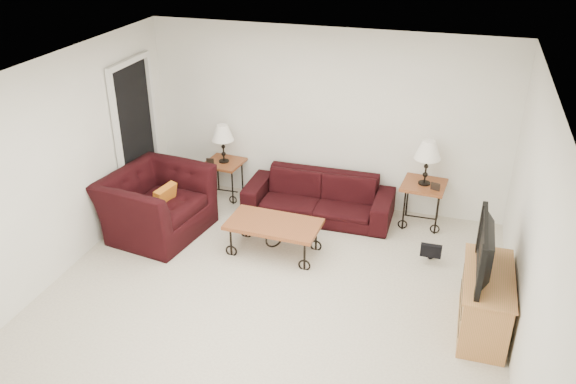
# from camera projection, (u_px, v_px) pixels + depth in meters

# --- Properties ---
(ground) EXTENTS (5.00, 5.00, 0.00)m
(ground) POSITION_uv_depth(u_px,v_px,m) (270.00, 300.00, 6.48)
(ground) COLOR beige
(ground) RESTS_ON ground
(wall_back) EXTENTS (5.00, 0.02, 2.50)m
(wall_back) POSITION_uv_depth(u_px,v_px,m) (326.00, 119.00, 8.05)
(wall_back) COLOR white
(wall_back) RESTS_ON ground
(wall_front) EXTENTS (5.00, 0.02, 2.50)m
(wall_front) POSITION_uv_depth(u_px,v_px,m) (144.00, 371.00, 3.78)
(wall_front) COLOR white
(wall_front) RESTS_ON ground
(wall_left) EXTENTS (0.02, 5.00, 2.50)m
(wall_left) POSITION_uv_depth(u_px,v_px,m) (56.00, 170.00, 6.56)
(wall_left) COLOR white
(wall_left) RESTS_ON ground
(wall_right) EXTENTS (0.02, 5.00, 2.50)m
(wall_right) POSITION_uv_depth(u_px,v_px,m) (532.00, 237.00, 5.27)
(wall_right) COLOR white
(wall_right) RESTS_ON ground
(ceiling) EXTENTS (5.00, 5.00, 0.00)m
(ceiling) POSITION_uv_depth(u_px,v_px,m) (266.00, 78.00, 5.35)
(ceiling) COLOR white
(ceiling) RESTS_ON wall_back
(doorway) EXTENTS (0.08, 0.94, 2.04)m
(doorway) POSITION_uv_depth(u_px,v_px,m) (136.00, 137.00, 8.07)
(doorway) COLOR black
(doorway) RESTS_ON ground
(sofa) EXTENTS (2.02, 0.79, 0.59)m
(sofa) POSITION_uv_depth(u_px,v_px,m) (318.00, 197.00, 8.06)
(sofa) COLOR black
(sofa) RESTS_ON ground
(side_table_left) EXTENTS (0.56, 0.56, 0.56)m
(side_table_left) POSITION_uv_depth(u_px,v_px,m) (225.00, 179.00, 8.60)
(side_table_left) COLOR brown
(side_table_left) RESTS_ON ground
(side_table_right) EXTENTS (0.60, 0.60, 0.61)m
(side_table_right) POSITION_uv_depth(u_px,v_px,m) (422.00, 204.00, 7.85)
(side_table_right) COLOR brown
(side_table_right) RESTS_ON ground
(lamp_left) EXTENTS (0.34, 0.34, 0.56)m
(lamp_left) POSITION_uv_depth(u_px,v_px,m) (223.00, 144.00, 8.35)
(lamp_left) COLOR black
(lamp_left) RESTS_ON side_table_left
(lamp_right) EXTENTS (0.37, 0.37, 0.61)m
(lamp_right) POSITION_uv_depth(u_px,v_px,m) (427.00, 163.00, 7.58)
(lamp_right) COLOR black
(lamp_right) RESTS_ON side_table_right
(photo_frame_left) EXTENTS (0.11, 0.02, 0.09)m
(photo_frame_left) POSITION_uv_depth(u_px,v_px,m) (210.00, 161.00, 8.36)
(photo_frame_left) COLOR black
(photo_frame_left) RESTS_ON side_table_left
(photo_frame_right) EXTENTS (0.12, 0.05, 0.10)m
(photo_frame_right) POSITION_uv_depth(u_px,v_px,m) (435.00, 187.00, 7.53)
(photo_frame_right) COLOR black
(photo_frame_right) RESTS_ON side_table_right
(coffee_table) EXTENTS (1.16, 0.66, 0.42)m
(coffee_table) POSITION_uv_depth(u_px,v_px,m) (274.00, 238.00, 7.25)
(coffee_table) COLOR brown
(coffee_table) RESTS_ON ground
(armchair) EXTENTS (1.30, 1.43, 0.83)m
(armchair) POSITION_uv_depth(u_px,v_px,m) (156.00, 204.00, 7.62)
(armchair) COLOR black
(armchair) RESTS_ON ground
(throw_pillow) EXTENTS (0.16, 0.39, 0.38)m
(throw_pillow) POSITION_uv_depth(u_px,v_px,m) (164.00, 200.00, 7.49)
(throw_pillow) COLOR orange
(throw_pillow) RESTS_ON armchair
(tv_stand) EXTENTS (0.45, 1.08, 0.65)m
(tv_stand) POSITION_uv_depth(u_px,v_px,m) (485.00, 302.00, 5.92)
(tv_stand) COLOR #C37548
(tv_stand) RESTS_ON ground
(television) EXTENTS (0.13, 0.97, 0.56)m
(television) POSITION_uv_depth(u_px,v_px,m) (492.00, 251.00, 5.66)
(television) COLOR black
(television) RESTS_ON tv_stand
(backpack) EXTENTS (0.39, 0.31, 0.49)m
(backpack) POSITION_uv_depth(u_px,v_px,m) (432.00, 242.00, 7.10)
(backpack) COLOR black
(backpack) RESTS_ON ground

